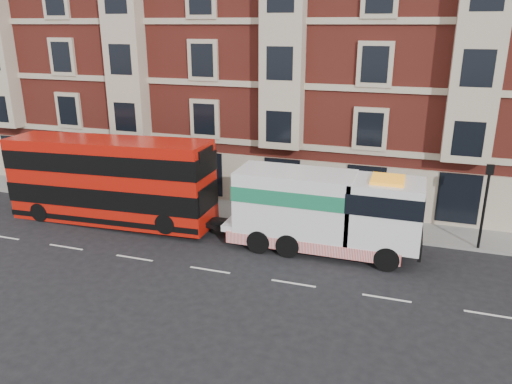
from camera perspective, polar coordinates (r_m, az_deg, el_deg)
ground at (r=23.53m, az=-5.29°, el=-8.88°), size 120.00×120.00×0.00m
sidewalk at (r=29.90m, az=0.40°, el=-2.45°), size 90.00×3.00×0.15m
victorian_terrace at (r=34.99m, az=5.22°, el=17.32°), size 45.00×12.00×20.40m
lamp_post_west at (r=30.27m, az=-11.24°, el=2.64°), size 0.35×0.15×4.35m
lamp_post_east at (r=26.76m, az=24.73°, el=-0.89°), size 0.35×0.15×4.35m
double_decker_bus at (r=29.18m, az=-16.39°, el=1.42°), size 11.99×2.75×4.86m
tow_truck at (r=24.77m, az=7.48°, el=-2.13°), size 9.61×2.84×4.00m
pedestrian at (r=34.35m, az=-20.78°, el=0.77°), size 0.73×0.60×1.71m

